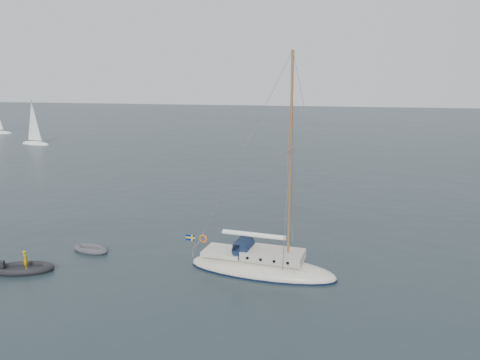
# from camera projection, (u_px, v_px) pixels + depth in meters

# --- Properties ---
(ground) EXTENTS (300.00, 300.00, 0.00)m
(ground) POSITION_uv_depth(u_px,v_px,m) (257.00, 268.00, 26.77)
(ground) COLOR black
(ground) RESTS_ON ground
(sailboat) EXTENTS (8.81, 2.64, 12.55)m
(sailboat) POSITION_uv_depth(u_px,v_px,m) (262.00, 256.00, 25.97)
(sailboat) COLOR white
(sailboat) RESTS_ON ground
(dinghy) EXTENTS (2.49, 1.12, 0.36)m
(dinghy) POSITION_uv_depth(u_px,v_px,m) (91.00, 249.00, 29.19)
(dinghy) COLOR #4E4F54
(dinghy) RESTS_ON ground
(rib) EXTENTS (3.40, 1.55, 1.25)m
(rib) POSITION_uv_depth(u_px,v_px,m) (23.00, 268.00, 26.20)
(rib) COLOR black
(rib) RESTS_ON ground
(distant_yacht_a) EXTENTS (5.70, 3.04, 7.55)m
(distant_yacht_a) POSITION_uv_depth(u_px,v_px,m) (33.00, 124.00, 74.51)
(distant_yacht_a) COLOR white
(distant_yacht_a) RESTS_ON ground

